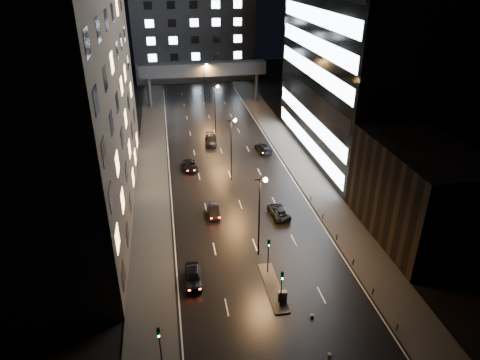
{
  "coord_description": "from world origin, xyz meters",
  "views": [
    {
      "loc": [
        -9.42,
        -32.27,
        30.92
      ],
      "look_at": [
        -0.08,
        19.89,
        4.0
      ],
      "focal_mm": 32.0,
      "sensor_mm": 36.0,
      "label": 1
    }
  ],
  "objects_px": {
    "car_away_c": "(190,166)",
    "car_toward_a": "(279,211)",
    "car_away_d": "(211,140)",
    "car_toward_b": "(263,148)",
    "utility_cabinet": "(282,296)",
    "car_away_b": "(214,210)",
    "car_away_a": "(193,276)"
  },
  "relations": [
    {
      "from": "utility_cabinet",
      "to": "car_toward_a",
      "type": "bearing_deg",
      "value": 79.93
    },
    {
      "from": "car_away_b",
      "to": "car_toward_b",
      "type": "relative_size",
      "value": 0.82
    },
    {
      "from": "car_toward_a",
      "to": "utility_cabinet",
      "type": "height_order",
      "value": "car_toward_a"
    },
    {
      "from": "car_away_d",
      "to": "car_toward_b",
      "type": "distance_m",
      "value": 10.58
    },
    {
      "from": "car_away_a",
      "to": "car_toward_b",
      "type": "relative_size",
      "value": 0.9
    },
    {
      "from": "car_away_d",
      "to": "car_toward_a",
      "type": "xyz_separation_m",
      "value": [
        6.1,
        -27.59,
        -0.1
      ]
    },
    {
      "from": "car_away_b",
      "to": "car_toward_a",
      "type": "bearing_deg",
      "value": -10.87
    },
    {
      "from": "car_away_d",
      "to": "utility_cabinet",
      "type": "relative_size",
      "value": 4.56
    },
    {
      "from": "car_away_a",
      "to": "car_toward_a",
      "type": "distance_m",
      "value": 17.18
    },
    {
      "from": "car_away_a",
      "to": "car_toward_a",
      "type": "relative_size",
      "value": 0.94
    },
    {
      "from": "car_away_c",
      "to": "car_toward_a",
      "type": "xyz_separation_m",
      "value": [
        10.82,
        -16.98,
        0.02
      ]
    },
    {
      "from": "car_away_a",
      "to": "utility_cabinet",
      "type": "bearing_deg",
      "value": -25.76
    },
    {
      "from": "car_away_b",
      "to": "car_toward_b",
      "type": "bearing_deg",
      "value": 60.99
    },
    {
      "from": "car_away_a",
      "to": "car_toward_b",
      "type": "height_order",
      "value": "car_away_a"
    },
    {
      "from": "car_toward_a",
      "to": "car_away_c",
      "type": "bearing_deg",
      "value": -62.0
    },
    {
      "from": "car_away_a",
      "to": "car_toward_b",
      "type": "bearing_deg",
      "value": 67.56
    },
    {
      "from": "car_away_b",
      "to": "car_away_d",
      "type": "distance_m",
      "value": 25.91
    },
    {
      "from": "car_away_b",
      "to": "utility_cabinet",
      "type": "height_order",
      "value": "car_away_b"
    },
    {
      "from": "car_away_d",
      "to": "car_toward_b",
      "type": "height_order",
      "value": "car_away_d"
    },
    {
      "from": "car_away_d",
      "to": "car_toward_a",
      "type": "relative_size",
      "value": 1.1
    },
    {
      "from": "car_toward_b",
      "to": "car_away_d",
      "type": "bearing_deg",
      "value": -39.17
    },
    {
      "from": "car_away_b",
      "to": "car_toward_a",
      "type": "xyz_separation_m",
      "value": [
        8.72,
        -1.82,
        -0.01
      ]
    },
    {
      "from": "car_away_b",
      "to": "car_away_c",
      "type": "xyz_separation_m",
      "value": [
        -2.1,
        15.16,
        -0.04
      ]
    },
    {
      "from": "car_away_c",
      "to": "car_toward_a",
      "type": "height_order",
      "value": "car_toward_a"
    },
    {
      "from": "car_toward_a",
      "to": "car_toward_b",
      "type": "bearing_deg",
      "value": -102.09
    },
    {
      "from": "car_away_c",
      "to": "car_away_d",
      "type": "relative_size",
      "value": 0.88
    },
    {
      "from": "car_toward_a",
      "to": "utility_cabinet",
      "type": "distance_m",
      "value": 16.78
    },
    {
      "from": "car_away_a",
      "to": "car_away_d",
      "type": "height_order",
      "value": "car_away_a"
    },
    {
      "from": "car_away_c",
      "to": "car_toward_b",
      "type": "height_order",
      "value": "car_toward_b"
    },
    {
      "from": "car_away_a",
      "to": "car_away_c",
      "type": "distance_m",
      "value": 28.73
    },
    {
      "from": "car_away_b",
      "to": "utility_cabinet",
      "type": "relative_size",
      "value": 3.56
    },
    {
      "from": "car_away_d",
      "to": "utility_cabinet",
      "type": "bearing_deg",
      "value": -82.02
    }
  ]
}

